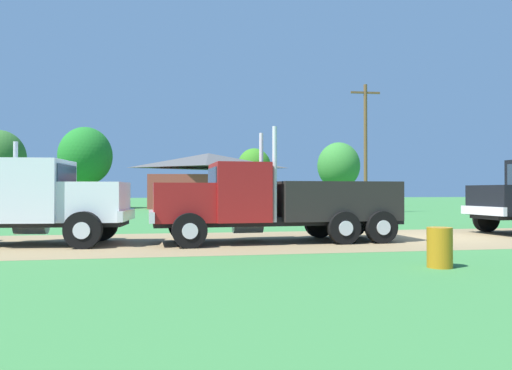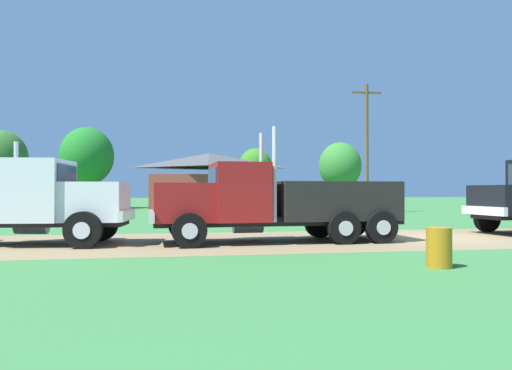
{
  "view_description": "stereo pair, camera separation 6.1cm",
  "coord_description": "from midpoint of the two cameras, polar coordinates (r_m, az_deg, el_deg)",
  "views": [
    {
      "loc": [
        -9.17,
        -15.79,
        1.65
      ],
      "look_at": [
        -6.44,
        -0.5,
        1.83
      ],
      "focal_mm": 34.36,
      "sensor_mm": 36.0,
      "label": 1
    },
    {
      "loc": [
        -9.11,
        -15.8,
        1.65
      ],
      "look_at": [
        -6.44,
        -0.5,
        1.83
      ],
      "focal_mm": 34.36,
      "sensor_mm": 36.0,
      "label": 2
    }
  ],
  "objects": [
    {
      "name": "ground_plane",
      "position": [
        18.32,
        20.19,
        -5.8
      ],
      "size": [
        200.0,
        200.0,
        0.0
      ],
      "primitive_type": "plane",
      "color": "#39793B"
    },
    {
      "name": "dirt_track",
      "position": [
        18.32,
        20.19,
        -5.78
      ],
      "size": [
        120.0,
        6.84,
        0.01
      ],
      "primitive_type": "cube",
      "color": "#8A744F",
      "rests_on": "ground_plane"
    },
    {
      "name": "truck_foreground_white",
      "position": [
        15.79,
        2.66,
        -2.13
      ],
      "size": [
        8.19,
        2.87,
        3.61
      ],
      "color": "black",
      "rests_on": "ground_plane"
    },
    {
      "name": "truck_near_right",
      "position": [
        16.32,
        -23.83,
        -2.03
      ],
      "size": [
        7.65,
        3.13,
        3.23
      ],
      "color": "black",
      "rests_on": "ground_plane"
    },
    {
      "name": "steel_barrel",
      "position": [
        11.29,
        20.68,
        -6.83
      ],
      "size": [
        0.53,
        0.53,
        0.86
      ],
      "primitive_type": "cylinder",
      "color": "#B27214",
      "rests_on": "ground_plane"
    },
    {
      "name": "shed_building",
      "position": [
        47.25,
        -5.37,
        0.44
      ],
      "size": [
        11.87,
        8.49,
        5.26
      ],
      "color": "brown",
      "rests_on": "ground_plane"
    },
    {
      "name": "utility_pole_near",
      "position": [
        36.85,
        12.81,
        4.54
      ],
      "size": [
        2.2,
        0.26,
        9.45
      ],
      "color": "brown",
      "rests_on": "ground_plane"
    },
    {
      "name": "tree_left",
      "position": [
        59.21,
        -27.52,
        2.81
      ],
      "size": [
        5.41,
        5.41,
        8.15
      ],
      "color": "#513823",
      "rests_on": "ground_plane"
    },
    {
      "name": "tree_mid",
      "position": [
        47.42,
        -19.05,
        3.19
      ],
      "size": [
        4.81,
        4.81,
        7.47
      ],
      "color": "#513823",
      "rests_on": "ground_plane"
    },
    {
      "name": "tree_right",
      "position": [
        50.07,
        -0.02,
        2.1
      ],
      "size": [
        3.43,
        3.43,
        5.99
      ],
      "color": "#513823",
      "rests_on": "ground_plane"
    },
    {
      "name": "tree_far_right",
      "position": [
        56.94,
        9.79,
        2.22
      ],
      "size": [
        4.87,
        4.87,
        7.2
      ],
      "color": "#513823",
      "rests_on": "ground_plane"
    }
  ]
}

